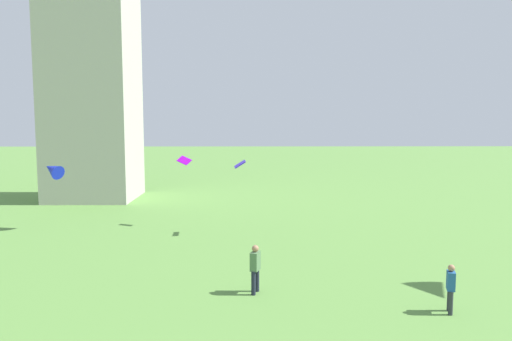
{
  "coord_description": "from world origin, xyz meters",
  "views": [
    {
      "loc": [
        -0.53,
        1.71,
        6.42
      ],
      "look_at": [
        -0.29,
        21.14,
        4.4
      ],
      "focal_mm": 34.23,
      "sensor_mm": 36.0,
      "label": 1
    }
  ],
  "objects": [
    {
      "name": "kite_flying_6",
      "position": [
        -12.14,
        30.29,
        3.52
      ],
      "size": [
        1.62,
        1.48,
        1.16
      ],
      "rotation": [
        0.0,
        0.0,
        4.11
      ],
      "color": "#1424C2"
    },
    {
      "name": "person_2",
      "position": [
        6.14,
        17.33,
        0.94
      ],
      "size": [
        0.35,
        0.5,
        1.65
      ],
      "rotation": [
        0.0,
        0.0,
        1.3
      ],
      "color": "#2D3338",
      "rests_on": "ground_plane"
    },
    {
      "name": "person_3",
      "position": [
        -0.34,
        19.27,
        1.03
      ],
      "size": [
        0.42,
        0.54,
        1.83
      ],
      "rotation": [
        0.0,
        0.0,
        1.22
      ],
      "color": "#1E2333",
      "rests_on": "ground_plane"
    },
    {
      "name": "kite_flying_2",
      "position": [
        -1.09,
        28.71,
        3.97
      ],
      "size": [
        0.67,
        1.03,
        0.43
      ],
      "rotation": [
        0.0,
        0.0,
        1.63
      ],
      "color": "#3D26DA"
    },
    {
      "name": "kite_flying_0",
      "position": [
        -4.5,
        31.1,
        3.98
      ],
      "size": [
        0.95,
        0.75,
        0.55
      ],
      "rotation": [
        0.0,
        0.0,
        5.75
      ],
      "color": "#9D0AEB"
    }
  ]
}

